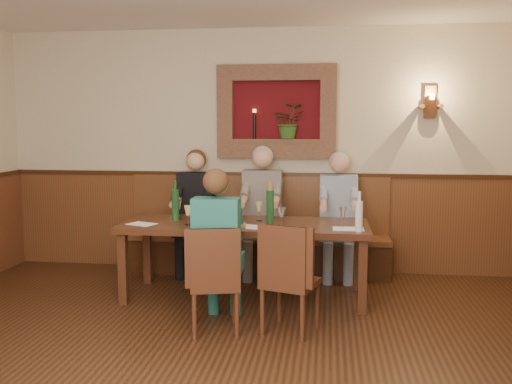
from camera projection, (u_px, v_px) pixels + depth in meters
ground_plane at (206, 379)px, 3.85m from camera, size 6.00×6.00×0.00m
room_shell at (203, 97)px, 3.62m from camera, size 6.04×6.04×2.82m
wainscoting at (205, 295)px, 3.78m from camera, size 6.02×6.02×1.15m
wall_niche at (280, 116)px, 6.50m from camera, size 1.36×0.30×1.06m
wall_sconce at (430, 103)px, 6.26m from camera, size 0.25×0.20×0.35m
dining_table at (245, 230)px, 5.59m from camera, size 2.40×0.90×0.75m
bench at (257, 245)px, 6.56m from camera, size 3.00×0.45×1.11m
chair_near_left at (215, 301)px, 4.70m from camera, size 0.48×0.48×0.90m
chair_near_right at (289, 301)px, 4.70m from camera, size 0.52×0.52×0.92m
person_bench_left at (195, 223)px, 6.52m from camera, size 0.42×0.51×1.42m
person_bench_mid at (261, 222)px, 6.42m from camera, size 0.44×0.54×1.47m
person_bench_right at (338, 227)px, 6.31m from camera, size 0.41×0.51×1.41m
person_chair_front at (219, 261)px, 4.85m from camera, size 0.39×0.48×1.35m
spittoon_bucket at (220, 212)px, 5.52m from camera, size 0.27×0.27×0.23m
wine_bottle_green_a at (270, 206)px, 5.58m from camera, size 0.08×0.08×0.41m
wine_bottle_green_b at (175, 204)px, 5.71m from camera, size 0.09×0.09×0.40m
water_bottle at (359, 215)px, 5.12m from camera, size 0.07×0.07×0.37m
tasting_sheet_a at (142, 224)px, 5.51m from camera, size 0.31×0.27×0.00m
tasting_sheet_b at (254, 227)px, 5.35m from camera, size 0.34×0.29×0.00m
tasting_sheet_c at (348, 229)px, 5.26m from camera, size 0.29×0.21×0.00m
tasting_sheet_d at (212, 227)px, 5.34m from camera, size 0.29×0.24×0.00m
wine_glass_0 at (221, 211)px, 5.70m from camera, size 0.08×0.08×0.19m
wine_glass_1 at (214, 219)px, 5.26m from camera, size 0.08×0.08×0.19m
wine_glass_2 at (343, 217)px, 5.35m from camera, size 0.08×0.08×0.19m
wine_glass_3 at (188, 215)px, 5.45m from camera, size 0.08×0.08×0.19m
wine_glass_4 at (178, 209)px, 5.81m from camera, size 0.08×0.08×0.19m
wine_glass_5 at (282, 217)px, 5.34m from camera, size 0.08×0.08×0.19m
wine_glass_6 at (235, 216)px, 5.42m from camera, size 0.08×0.08×0.19m
wine_glass_7 at (259, 211)px, 5.69m from camera, size 0.08×0.08×0.19m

